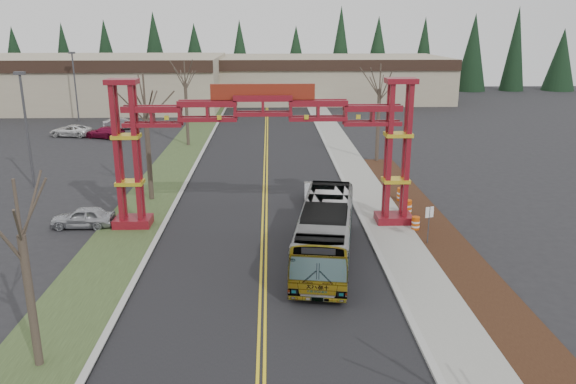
{
  "coord_description": "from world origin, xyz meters",
  "views": [
    {
      "loc": [
        0.39,
        -14.57,
        11.76
      ],
      "look_at": [
        1.28,
        12.68,
        3.69
      ],
      "focal_mm": 35.0,
      "sensor_mm": 36.0,
      "label": 1
    }
  ],
  "objects_px": {
    "parked_car_near_a": "(83,217)",
    "parked_car_far_b": "(71,131)",
    "retail_building_east": "(327,78)",
    "barrel_north": "(401,195)",
    "bare_tree_median_mid": "(145,109)",
    "transit_bus": "(326,232)",
    "gateway_arch": "(263,129)",
    "parked_car_far_a": "(122,124)",
    "bare_tree_right_far": "(380,90)",
    "barrel_mid": "(407,208)",
    "bare_tree_median_near": "(21,236)",
    "bare_tree_median_far": "(185,83)",
    "light_pole_far": "(75,82)",
    "silver_sedan": "(315,195)",
    "light_pole_near": "(26,122)",
    "barrel_south": "(416,224)",
    "street_sign": "(429,218)",
    "parked_car_mid_a": "(105,132)",
    "retail_building_west": "(67,82)"
  },
  "relations": [
    {
      "from": "retail_building_east",
      "to": "parked_car_far_b",
      "type": "xyz_separation_m",
      "value": [
        -31.7,
        -32.19,
        -2.87
      ]
    },
    {
      "from": "parked_car_near_a",
      "to": "parked_car_far_b",
      "type": "height_order",
      "value": "same"
    },
    {
      "from": "parked_car_near_a",
      "to": "transit_bus",
      "type": "bearing_deg",
      "value": 70.3
    },
    {
      "from": "barrel_mid",
      "to": "barrel_north",
      "type": "xyz_separation_m",
      "value": [
        0.24,
        2.92,
        -0.01
      ]
    },
    {
      "from": "silver_sedan",
      "to": "barrel_north",
      "type": "distance_m",
      "value": 6.02
    },
    {
      "from": "bare_tree_median_near",
      "to": "silver_sedan",
      "type": "bearing_deg",
      "value": 58.43
    },
    {
      "from": "light_pole_far",
      "to": "parked_car_near_a",
      "type": "bearing_deg",
      "value": -71.79
    },
    {
      "from": "retail_building_east",
      "to": "barrel_north",
      "type": "relative_size",
      "value": 37.75
    },
    {
      "from": "transit_bus",
      "to": "bare_tree_right_far",
      "type": "relative_size",
      "value": 1.26
    },
    {
      "from": "silver_sedan",
      "to": "bare_tree_median_near",
      "type": "xyz_separation_m",
      "value": [
        -11.46,
        -18.65,
        4.28
      ]
    },
    {
      "from": "bare_tree_median_far",
      "to": "barrel_north",
      "type": "height_order",
      "value": "bare_tree_median_far"
    },
    {
      "from": "bare_tree_right_far",
      "to": "barrel_mid",
      "type": "relative_size",
      "value": 8.39
    },
    {
      "from": "silver_sedan",
      "to": "barrel_north",
      "type": "height_order",
      "value": "silver_sedan"
    },
    {
      "from": "bare_tree_median_near",
      "to": "bare_tree_median_far",
      "type": "xyz_separation_m",
      "value": [
        0.0,
        38.99,
        1.31
      ]
    },
    {
      "from": "gateway_arch",
      "to": "light_pole_far",
      "type": "distance_m",
      "value": 47.01
    },
    {
      "from": "parked_car_near_a",
      "to": "parked_car_mid_a",
      "type": "relative_size",
      "value": 0.83
    },
    {
      "from": "retail_building_east",
      "to": "bare_tree_median_mid",
      "type": "distance_m",
      "value": 59.27
    },
    {
      "from": "bare_tree_right_far",
      "to": "street_sign",
      "type": "height_order",
      "value": "bare_tree_right_far"
    },
    {
      "from": "retail_building_west",
      "to": "barrel_mid",
      "type": "xyz_separation_m",
      "value": [
        39.21,
        -52.42,
        -3.24
      ]
    },
    {
      "from": "parked_car_far_a",
      "to": "bare_tree_median_far",
      "type": "height_order",
      "value": "bare_tree_median_far"
    },
    {
      "from": "retail_building_west",
      "to": "light_pole_far",
      "type": "bearing_deg",
      "value": -67.2
    },
    {
      "from": "barrel_south",
      "to": "light_pole_far",
      "type": "bearing_deg",
      "value": 128.66
    },
    {
      "from": "street_sign",
      "to": "bare_tree_median_far",
      "type": "bearing_deg",
      "value": 121.62
    },
    {
      "from": "gateway_arch",
      "to": "barrel_north",
      "type": "height_order",
      "value": "gateway_arch"
    },
    {
      "from": "light_pole_near",
      "to": "light_pole_far",
      "type": "xyz_separation_m",
      "value": [
        -6.67,
        31.17,
        0.04
      ]
    },
    {
      "from": "bare_tree_median_mid",
      "to": "light_pole_near",
      "type": "height_order",
      "value": "bare_tree_median_mid"
    },
    {
      "from": "parked_car_far_a",
      "to": "bare_tree_right_far",
      "type": "height_order",
      "value": "bare_tree_right_far"
    },
    {
      "from": "transit_bus",
      "to": "parked_car_mid_a",
      "type": "xyz_separation_m",
      "value": [
        -20.81,
        33.87,
        -0.87
      ]
    },
    {
      "from": "barrel_south",
      "to": "barrel_mid",
      "type": "relative_size",
      "value": 0.87
    },
    {
      "from": "transit_bus",
      "to": "parked_car_near_a",
      "type": "relative_size",
      "value": 2.9
    },
    {
      "from": "gateway_arch",
      "to": "parked_car_far_a",
      "type": "bearing_deg",
      "value": 116.76
    },
    {
      "from": "transit_bus",
      "to": "parked_car_far_b",
      "type": "bearing_deg",
      "value": 134.6
    },
    {
      "from": "parked_car_far_a",
      "to": "street_sign",
      "type": "xyz_separation_m",
      "value": [
        26.32,
        -37.58,
        0.9
      ]
    },
    {
      "from": "parked_car_mid_a",
      "to": "bare_tree_median_mid",
      "type": "bearing_deg",
      "value": 44.97
    },
    {
      "from": "retail_building_east",
      "to": "parked_car_near_a",
      "type": "xyz_separation_m",
      "value": [
        -21.0,
        -61.95,
        -2.87
      ]
    },
    {
      "from": "retail_building_west",
      "to": "bare_tree_median_near",
      "type": "xyz_separation_m",
      "value": [
        22.0,
        -68.61,
        1.23
      ]
    },
    {
      "from": "bare_tree_median_mid",
      "to": "bare_tree_right_far",
      "type": "relative_size",
      "value": 1.01
    },
    {
      "from": "retail_building_west",
      "to": "retail_building_east",
      "type": "distance_m",
      "value": 40.79
    },
    {
      "from": "bare_tree_median_mid",
      "to": "bare_tree_median_far",
      "type": "bearing_deg",
      "value": 90.0
    },
    {
      "from": "bare_tree_median_near",
      "to": "street_sign",
      "type": "relative_size",
      "value": 3.14
    },
    {
      "from": "street_sign",
      "to": "barrel_north",
      "type": "relative_size",
      "value": 2.21
    },
    {
      "from": "silver_sedan",
      "to": "parked_car_far_b",
      "type": "height_order",
      "value": "silver_sedan"
    },
    {
      "from": "street_sign",
      "to": "parked_car_near_a",
      "type": "bearing_deg",
      "value": 170.07
    },
    {
      "from": "street_sign",
      "to": "barrel_mid",
      "type": "distance_m",
      "value": 5.18
    },
    {
      "from": "parked_car_far_a",
      "to": "light_pole_far",
      "type": "relative_size",
      "value": 0.49
    },
    {
      "from": "barrel_south",
      "to": "bare_tree_median_far",
      "type": "bearing_deg",
      "value": 123.56
    },
    {
      "from": "gateway_arch",
      "to": "parked_car_near_a",
      "type": "distance_m",
      "value": 12.23
    },
    {
      "from": "gateway_arch",
      "to": "street_sign",
      "type": "distance_m",
      "value": 10.75
    },
    {
      "from": "parked_car_mid_a",
      "to": "light_pole_near",
      "type": "relative_size",
      "value": 0.52
    },
    {
      "from": "light_pole_far",
      "to": "retail_building_west",
      "type": "bearing_deg",
      "value": 112.8
    }
  ]
}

